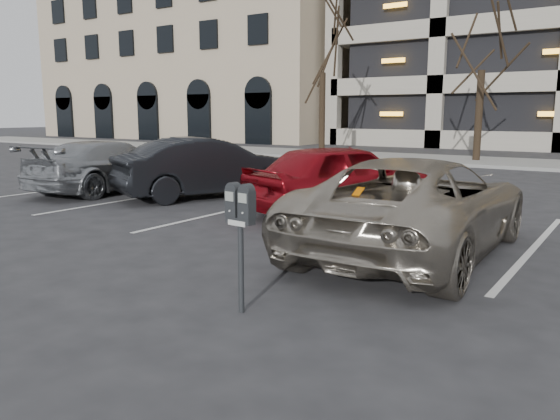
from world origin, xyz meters
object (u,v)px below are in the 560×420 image
tree_a (323,20)px  car_silver (110,166)px  suv_silver (416,206)px  car_red (342,178)px  parking_meter (240,216)px  tree_b (485,11)px  car_dark (208,167)px

tree_a → car_silver: bearing=-83.5°
tree_a → suv_silver: bearing=-56.0°
car_red → parking_meter: bearing=127.7°
tree_b → car_red: tree_b is taller
parking_meter → car_silver: (-7.97, 4.85, -0.32)m
parking_meter → car_red: car_red is taller
suv_silver → car_silver: suv_silver is taller
tree_a → suv_silver: (10.05, -14.91, -5.35)m
parking_meter → suv_silver: size_ratio=0.26×
parking_meter → car_red: (-1.75, 5.40, -0.27)m
parking_meter → suv_silver: bearing=85.3°
car_red → suv_silver: bearing=156.2°
tree_a → car_silver: (1.52, -13.25, -5.38)m
car_red → car_dark: bearing=18.2°
car_dark → tree_a: bearing=-47.0°
parking_meter → car_dark: car_dark is taller
suv_silver → car_red: bearing=-45.0°
tree_b → car_dark: bearing=-102.6°
suv_silver → car_dark: size_ratio=1.16×
tree_b → suv_silver: size_ratio=1.62×
tree_b → suv_silver: bearing=-78.4°
parking_meter → car_silver: bearing=153.9°
suv_silver → car_red: 3.19m
parking_meter → car_silver: size_ratio=0.29×
parking_meter → tree_a: bearing=122.9°
car_dark → car_silver: size_ratio=0.96×
tree_a → suv_silver: size_ratio=1.71×
suv_silver → car_dark: 6.30m
suv_silver → car_dark: bearing=-22.8°
tree_b → car_silver: 15.21m
parking_meter → car_dark: size_ratio=0.30×
tree_b → parking_meter: 18.89m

